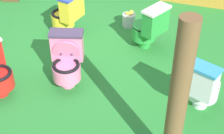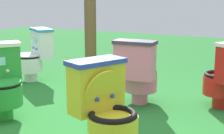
# 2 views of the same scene
# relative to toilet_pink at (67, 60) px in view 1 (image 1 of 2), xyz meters

# --- Properties ---
(ground) EXTENTS (14.00, 14.00, 0.00)m
(ground) POSITION_rel_toilet_pink_xyz_m (0.12, 0.70, -0.37)
(ground) COLOR #26752D
(toilet_pink) EXTENTS (0.45, 0.52, 0.73)m
(toilet_pink) POSITION_rel_toilet_pink_xyz_m (0.00, 0.00, 0.00)
(toilet_pink) COLOR pink
(toilet_pink) RESTS_ON ground
(toilet_green) EXTENTS (0.64, 0.62, 0.73)m
(toilet_green) POSITION_rel_toilet_pink_xyz_m (1.05, 0.95, -0.00)
(toilet_green) COLOR green
(toilet_green) RESTS_ON ground
(toilet_yellow) EXTENTS (0.61, 0.57, 0.73)m
(toilet_yellow) POSITION_rel_toilet_pink_xyz_m (-0.26, 1.22, 0.00)
(toilet_yellow) COLOR yellow
(toilet_yellow) RESTS_ON ground
(toilet_white) EXTENTS (0.61, 0.63, 0.73)m
(toilet_white) POSITION_rel_toilet_pink_xyz_m (1.70, -0.34, -0.00)
(toilet_white) COLOR white
(toilet_white) RESTS_ON ground
(wooden_post) EXTENTS (0.18, 0.18, 1.74)m
(wooden_post) POSITION_rel_toilet_pink_xyz_m (1.32, -1.21, 0.50)
(wooden_post) COLOR brown
(wooden_post) RESTS_ON ground
(lemon_bucket) EXTENTS (0.22, 0.22, 0.28)m
(lemon_bucket) POSITION_rel_toilet_pink_xyz_m (0.70, 1.59, -0.26)
(lemon_bucket) COLOR #B7B7BF
(lemon_bucket) RESTS_ON ground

